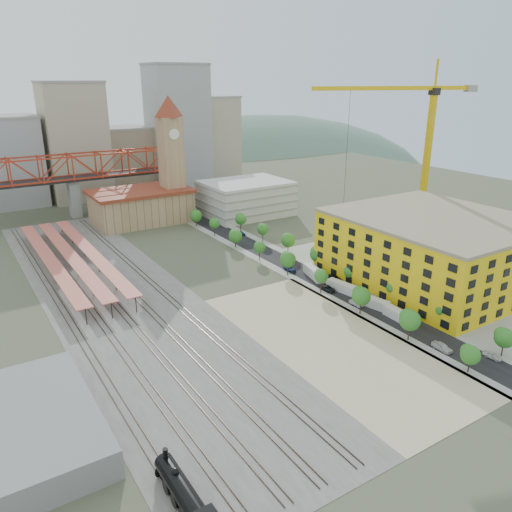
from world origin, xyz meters
TOP-DOWN VIEW (x-y plane):
  - ground at (0.00, 0.00)m, footprint 400.00×400.00m
  - ballast_strip at (-36.00, 17.50)m, footprint 36.00×165.00m
  - dirt_lot at (-4.00, -31.50)m, footprint 28.00×67.00m
  - street_asphalt at (16.00, 15.00)m, footprint 12.00×170.00m
  - sidewalk_west at (10.50, 15.00)m, footprint 3.00×170.00m
  - sidewalk_east at (21.50, 15.00)m, footprint 3.00×170.00m
  - construction_pad at (45.00, -20.00)m, footprint 50.00×90.00m
  - rail_tracks at (-37.80, 17.50)m, footprint 26.56×160.00m
  - platform_canopies at (-41.00, 45.00)m, footprint 16.00×80.00m
  - station_hall at (-5.00, 82.00)m, footprint 38.00×24.00m
  - clock_tower at (8.00, 79.99)m, footprint 12.00×12.00m
  - parking_garage at (36.00, 70.00)m, footprint 34.00×26.00m
  - truss_bridge at (-25.00, 105.00)m, footprint 94.00×9.60m
  - construction_building at (42.00, -20.00)m, footprint 44.60×50.60m
  - warehouse at (-66.00, -30.00)m, footprint 22.00×32.00m
  - street_trees at (16.00, 5.00)m, footprint 15.40×124.40m
  - skyline at (7.47, 142.31)m, footprint 133.00×46.00m
  - distant_hills at (45.28, 260.00)m, footprint 647.00×264.00m
  - locomotive at (-50.00, -58.43)m, footprint 3.07×23.64m
  - tower_crane at (65.12, 8.42)m, footprint 53.57×20.13m
  - site_trailer_a at (16.00, -32.36)m, footprint 2.60×8.79m
  - site_trailer_b at (16.00, -23.72)m, footprint 4.26×9.17m
  - site_trailer_c at (16.00, -12.29)m, footprint 3.84×9.35m
  - site_trailer_d at (16.00, -0.42)m, footprint 5.00×10.44m
  - car_0 at (13.00, -46.92)m, footprint 2.06×4.76m
  - car_1 at (13.00, -20.95)m, footprint 1.45×4.03m
  - car_2 at (13.00, -10.06)m, footprint 2.37×4.81m
  - car_3 at (13.00, 7.40)m, footprint 1.98×4.75m
  - car_4 at (19.00, -54.55)m, footprint 2.04×4.07m
  - car_5 at (19.00, -21.00)m, footprint 1.79×4.13m
  - car_6 at (19.00, -5.82)m, footprint 3.28×5.96m
  - car_7 at (19.00, 46.07)m, footprint 2.49×4.79m

SIDE VIEW (x-z plane):
  - distant_hills at x=45.28m, z-range -193.04..33.96m
  - ground at x=0.00m, z-range 0.00..0.00m
  - street_trees at x=16.00m, z-range -4.00..4.00m
  - sidewalk_west at x=10.50m, z-range 0.00..0.04m
  - sidewalk_east at x=21.50m, z-range 0.00..0.04m
  - ballast_strip at x=-36.00m, z-range 0.00..0.06m
  - dirt_lot at x=-4.00m, z-range 0.00..0.06m
  - street_asphalt at x=16.00m, z-range 0.00..0.06m
  - construction_pad at x=45.00m, z-range 0.00..0.06m
  - rail_tracks at x=-37.80m, z-range 0.06..0.24m
  - car_2 at x=13.00m, z-range 0.00..1.31m
  - car_1 at x=13.00m, z-range 0.00..1.32m
  - car_5 at x=19.00m, z-range 0.00..1.32m
  - car_7 at x=19.00m, z-range 0.00..1.33m
  - car_4 at x=19.00m, z-range 0.00..1.33m
  - car_3 at x=13.00m, z-range 0.00..1.37m
  - car_6 at x=19.00m, z-range 0.00..1.58m
  - car_0 at x=13.00m, z-range 0.00..1.60m
  - site_trailer_a at x=16.00m, z-range 0.00..2.39m
  - site_trailer_b at x=16.00m, z-range 0.00..2.43m
  - site_trailer_c at x=16.00m, z-range 0.00..2.49m
  - site_trailer_d at x=16.00m, z-range 0.00..2.76m
  - locomotive at x=-50.00m, z-range -0.75..5.16m
  - warehouse at x=-66.00m, z-range 0.00..5.00m
  - platform_canopies at x=-41.00m, z-range 1.93..6.06m
  - station_hall at x=-5.00m, z-range 0.12..13.22m
  - parking_garage at x=36.00m, z-range 0.00..14.00m
  - construction_building at x=42.00m, z-range 0.01..18.81m
  - truss_bridge at x=-25.00m, z-range 6.06..31.66m
  - skyline at x=7.47m, z-range -7.19..52.81m
  - clock_tower at x=8.00m, z-range 2.70..54.70m
  - tower_crane at x=65.12m, z-range 7.00..66.77m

